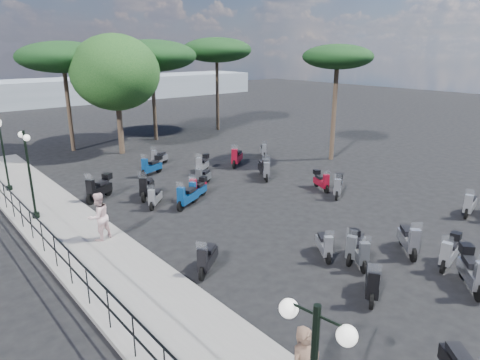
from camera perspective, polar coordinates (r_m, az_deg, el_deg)
ground at (r=18.08m, az=1.89°, el=-5.08°), size 120.00×120.00×0.00m
sidewalk at (r=17.53m, az=-21.30°, el=-6.81°), size 3.00×30.00×0.15m
railing at (r=16.74m, az=-25.58°, el=-5.44°), size 0.04×26.04×1.10m
lamp_post_1 at (r=19.03m, az=-26.31°, el=1.31°), size 0.29×1.07×3.64m
lamp_post_2 at (r=23.48m, az=-29.04°, el=3.52°), size 0.42×1.03×3.54m
pedestrian_far at (r=16.28m, az=-18.32°, el=-4.65°), size 1.02×0.89×1.78m
scooter_0 at (r=13.06m, az=17.21°, el=-12.92°), size 1.48×1.07×1.37m
scooter_1 at (r=13.85m, az=-4.40°, el=-10.41°), size 1.36×1.09×1.31m
scooter_2 at (r=19.23m, az=-7.07°, el=-2.29°), size 1.60×0.94×1.38m
scooter_3 at (r=21.06m, az=-18.25°, el=-1.09°), size 1.66×1.13×1.47m
scooter_4 at (r=20.73m, az=-12.36°, el=-1.01°), size 1.31×1.46×1.48m
scooter_6 at (r=14.76m, az=15.55°, el=-9.04°), size 1.14×1.37×1.30m
scooter_7 at (r=19.55m, az=-11.28°, el=-2.37°), size 1.15×1.11×1.20m
scooter_8 at (r=22.17m, az=-4.97°, el=0.35°), size 1.45×0.93×1.29m
scooter_9 at (r=24.42m, az=-11.69°, el=1.80°), size 1.63×0.82×1.35m
scooter_10 at (r=14.59m, az=28.53°, el=-10.66°), size 1.52×1.36×1.48m
scooter_11 at (r=15.05m, az=15.08°, el=-8.60°), size 1.59×0.78×1.32m
scooter_12 at (r=15.00m, az=11.20°, el=-8.57°), size 0.98×1.28×1.20m
scooter_13 at (r=20.55m, az=-5.67°, el=-1.05°), size 1.44×0.94×1.28m
scooter_14 at (r=20.25m, az=-5.63°, el=-1.26°), size 1.43×0.89×1.24m
scooter_15 at (r=26.37m, az=-10.75°, el=2.87°), size 1.52×0.88×1.30m
scooter_16 at (r=15.69m, az=26.16°, el=-8.64°), size 1.63×0.60×1.31m
scooter_17 at (r=16.02m, az=21.56°, el=-7.48°), size 1.34×1.37×1.43m
scooter_18 at (r=21.02m, az=12.95°, el=-0.87°), size 1.43×1.03×1.29m
scooter_19 at (r=24.44m, az=-5.02°, el=2.05°), size 1.41×1.05×1.29m
scooter_20 at (r=25.78m, az=-0.44°, el=2.99°), size 1.55×1.22×1.48m
scooter_21 at (r=20.69m, az=28.28°, el=-2.94°), size 1.63×0.66×1.32m
scooter_23 at (r=21.84m, az=10.79°, el=-0.16°), size 0.76×1.41×1.19m
scooter_24 at (r=23.22m, az=3.51°, el=1.23°), size 1.18×1.37×1.36m
scooter_25 at (r=23.60m, az=3.16°, el=1.58°), size 1.10×1.60×1.45m
scooter_26 at (r=28.06m, az=3.14°, el=3.93°), size 0.97×1.26×1.19m
broadleaf_tree at (r=29.40m, az=-16.26°, el=13.58°), size 5.69×5.69×7.75m
pine_0 at (r=33.40m, az=-11.75°, el=15.89°), size 6.65×6.65×7.45m
pine_1 at (r=37.04m, az=-3.13°, el=16.89°), size 5.81×5.81×7.69m
pine_2 at (r=31.29m, az=-22.56°, el=14.87°), size 5.85×5.85×7.30m
pine_3 at (r=27.26m, az=12.87°, el=15.61°), size 4.25×4.25×7.08m
distant_hills at (r=58.79m, az=-29.13°, el=9.89°), size 70.00×8.00×3.00m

